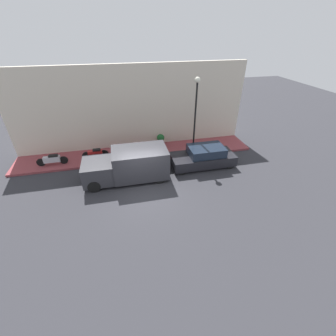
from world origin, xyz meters
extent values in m
plane|color=#2D2D33|center=(0.00, 0.00, 0.00)|extent=(60.00, 60.00, 0.00)
cube|color=brown|center=(4.51, 0.00, 0.08)|extent=(2.51, 17.24, 0.15)
cube|color=beige|center=(5.92, 0.00, 3.08)|extent=(0.30, 17.24, 6.15)
cube|color=black|center=(1.89, -4.21, 0.50)|extent=(1.83, 4.32, 0.68)
cube|color=#192333|center=(1.89, -4.42, 1.13)|extent=(1.61, 2.38, 0.57)
cylinder|color=black|center=(1.10, -2.49, 0.30)|extent=(0.20, 0.60, 0.60)
cylinder|color=black|center=(2.69, -2.49, 0.30)|extent=(0.20, 0.60, 0.60)
cylinder|color=black|center=(1.10, -5.92, 0.30)|extent=(0.20, 0.60, 0.60)
cylinder|color=black|center=(2.69, -5.92, 0.30)|extent=(0.20, 0.60, 0.60)
cube|color=#2D2D33|center=(1.41, 0.10, 1.09)|extent=(2.09, 3.33, 1.77)
cube|color=#2D2D33|center=(1.41, 2.66, 0.82)|extent=(1.99, 1.79, 1.24)
cube|color=#192333|center=(1.41, 2.93, 1.17)|extent=(1.78, 0.99, 0.50)
cylinder|color=black|center=(0.50, 2.94, 0.37)|extent=(0.22, 0.73, 0.73)
cylinder|color=black|center=(2.33, 2.94, 0.37)|extent=(0.22, 0.73, 0.73)
cylinder|color=black|center=(0.50, -0.95, 0.37)|extent=(0.22, 0.73, 0.73)
cylinder|color=black|center=(2.33, -0.95, 0.37)|extent=(0.22, 0.73, 0.73)
cube|color=black|center=(3.69, 0.32, 0.64)|extent=(0.30, 0.95, 0.41)
cube|color=black|center=(3.69, 0.19, 0.90)|extent=(0.27, 0.52, 0.12)
cylinder|color=black|center=(3.69, 0.88, 0.48)|extent=(0.10, 0.66, 0.66)
cylinder|color=black|center=(3.69, -0.25, 0.48)|extent=(0.10, 0.66, 0.66)
cube|color=#B21E1E|center=(4.11, 2.99, 0.63)|extent=(0.30, 0.98, 0.40)
cube|color=black|center=(4.11, 2.86, 0.89)|extent=(0.27, 0.53, 0.12)
cylinder|color=black|center=(4.11, 3.59, 0.48)|extent=(0.10, 0.66, 0.66)
cylinder|color=black|center=(4.11, 2.40, 0.48)|extent=(0.10, 0.66, 0.66)
cube|color=#B7B7BF|center=(3.99, 5.85, 0.58)|extent=(0.30, 1.07, 0.40)
cube|color=black|center=(3.99, 5.70, 0.84)|extent=(0.27, 0.58, 0.12)
cylinder|color=black|center=(3.99, 6.58, 0.43)|extent=(0.10, 0.55, 0.55)
cylinder|color=black|center=(3.99, 5.12, 0.43)|extent=(0.10, 0.55, 0.55)
cylinder|color=black|center=(3.52, -4.05, 2.71)|extent=(0.12, 0.12, 5.11)
sphere|color=silver|center=(3.52, -4.05, 5.37)|extent=(0.36, 0.36, 0.36)
cylinder|color=brown|center=(5.22, -1.93, 0.37)|extent=(0.41, 0.41, 0.44)
sphere|color=#195123|center=(5.22, -1.93, 0.82)|extent=(0.59, 0.59, 0.59)
camera|label=1|loc=(-10.60, 1.06, 8.25)|focal=24.00mm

